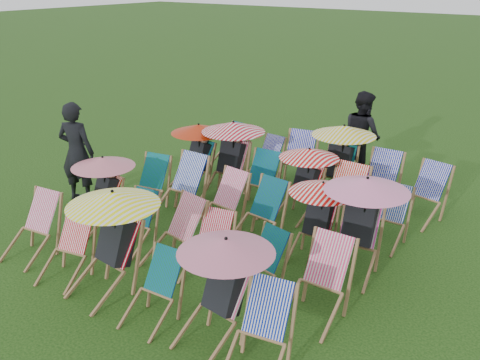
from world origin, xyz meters
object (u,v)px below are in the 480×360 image
Objects in this scene: deckchair_0 at (31,227)px; person_rear at (362,135)px; deckchair_5 at (258,334)px; person_left at (77,152)px; deckchair_29 at (423,194)px.

deckchair_0 is 0.52× the size of person_rear.
deckchair_5 is 6.19m from person_rear.
person_rear reaches higher than deckchair_0.
deckchair_5 is 5.50m from person_left.
person_rear is at bearing 152.97° from deckchair_29.
deckchair_5 is at bearing 141.34° from person_left.
deckchair_5 is 0.50× the size of person_left.
deckchair_5 is 0.53× the size of person_rear.
deckchair_29 is 0.55× the size of person_rear.
person_left reaches higher than deckchair_0.
person_left reaches higher than deckchair_5.
deckchair_0 is 0.99× the size of deckchair_5.
deckchair_0 is at bearing 168.72° from deckchair_5.
person_rear is at bearing 94.33° from deckchair_5.
deckchair_0 is at bearing -121.88° from deckchair_29.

